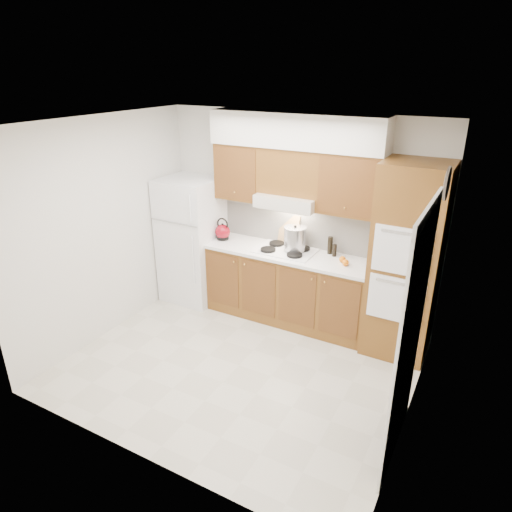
# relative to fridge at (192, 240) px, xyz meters

# --- Properties ---
(floor) EXTENTS (3.60, 3.60, 0.00)m
(floor) POSITION_rel_fridge_xyz_m (1.41, -1.14, -0.86)
(floor) COLOR beige
(floor) RESTS_ON ground
(ceiling) EXTENTS (3.60, 3.60, 0.00)m
(ceiling) POSITION_rel_fridge_xyz_m (1.41, -1.14, 1.74)
(ceiling) COLOR white
(ceiling) RESTS_ON wall_back
(wall_back) EXTENTS (3.60, 0.02, 2.60)m
(wall_back) POSITION_rel_fridge_xyz_m (1.41, 0.36, 0.44)
(wall_back) COLOR silver
(wall_back) RESTS_ON floor
(wall_left) EXTENTS (0.02, 3.00, 2.60)m
(wall_left) POSITION_rel_fridge_xyz_m (-0.40, -1.14, 0.44)
(wall_left) COLOR silver
(wall_left) RESTS_ON floor
(wall_right) EXTENTS (0.02, 3.00, 2.60)m
(wall_right) POSITION_rel_fridge_xyz_m (3.21, -1.14, 0.44)
(wall_right) COLOR silver
(wall_right) RESTS_ON floor
(fridge) EXTENTS (0.75, 0.72, 1.72)m
(fridge) POSITION_rel_fridge_xyz_m (0.00, 0.00, 0.00)
(fridge) COLOR white
(fridge) RESTS_ON floor
(base_cabinets) EXTENTS (2.11, 0.60, 0.90)m
(base_cabinets) POSITION_rel_fridge_xyz_m (1.43, 0.06, -0.41)
(base_cabinets) COLOR brown
(base_cabinets) RESTS_ON floor
(countertop) EXTENTS (2.13, 0.62, 0.04)m
(countertop) POSITION_rel_fridge_xyz_m (1.43, 0.05, 0.06)
(countertop) COLOR white
(countertop) RESTS_ON base_cabinets
(backsplash) EXTENTS (2.11, 0.03, 0.56)m
(backsplash) POSITION_rel_fridge_xyz_m (1.43, 0.34, 0.36)
(backsplash) COLOR white
(backsplash) RESTS_ON countertop
(oven_cabinet) EXTENTS (0.70, 0.65, 2.20)m
(oven_cabinet) POSITION_rel_fridge_xyz_m (2.85, 0.03, 0.24)
(oven_cabinet) COLOR brown
(oven_cabinet) RESTS_ON floor
(upper_cab_left) EXTENTS (0.63, 0.33, 0.70)m
(upper_cab_left) POSITION_rel_fridge_xyz_m (0.69, 0.19, 0.99)
(upper_cab_left) COLOR brown
(upper_cab_left) RESTS_ON wall_back
(upper_cab_right) EXTENTS (0.73, 0.33, 0.70)m
(upper_cab_right) POSITION_rel_fridge_xyz_m (2.12, 0.19, 0.99)
(upper_cab_right) COLOR brown
(upper_cab_right) RESTS_ON wall_back
(range_hood) EXTENTS (0.75, 0.45, 0.15)m
(range_hood) POSITION_rel_fridge_xyz_m (1.38, 0.13, 0.71)
(range_hood) COLOR silver
(range_hood) RESTS_ON wall_back
(upper_cab_over_hood) EXTENTS (0.75, 0.33, 0.55)m
(upper_cab_over_hood) POSITION_rel_fridge_xyz_m (1.38, 0.19, 1.06)
(upper_cab_over_hood) COLOR brown
(upper_cab_over_hood) RESTS_ON range_hood
(soffit) EXTENTS (2.13, 0.36, 0.40)m
(soffit) POSITION_rel_fridge_xyz_m (1.43, 0.18, 1.54)
(soffit) COLOR silver
(soffit) RESTS_ON wall_back
(cooktop) EXTENTS (0.74, 0.50, 0.01)m
(cooktop) POSITION_rel_fridge_xyz_m (1.38, 0.07, 0.09)
(cooktop) COLOR white
(cooktop) RESTS_ON countertop
(doorway) EXTENTS (0.02, 0.90, 2.10)m
(doorway) POSITION_rel_fridge_xyz_m (3.19, -1.49, 0.19)
(doorway) COLOR black
(doorway) RESTS_ON floor
(wall_clock) EXTENTS (0.02, 0.30, 0.30)m
(wall_clock) POSITION_rel_fridge_xyz_m (3.19, -0.59, 1.29)
(wall_clock) COLOR #3F3833
(wall_clock) RESTS_ON wall_right
(kettle) EXTENTS (0.24, 0.24, 0.20)m
(kettle) POSITION_rel_fridge_xyz_m (0.48, 0.04, 0.19)
(kettle) COLOR maroon
(kettle) RESTS_ON countertop
(cutting_board) EXTENTS (0.31, 0.16, 0.39)m
(cutting_board) POSITION_rel_fridge_xyz_m (1.31, 0.31, 0.28)
(cutting_board) COLOR tan
(cutting_board) RESTS_ON countertop
(stock_pot) EXTENTS (0.32, 0.32, 0.28)m
(stock_pot) POSITION_rel_fridge_xyz_m (1.49, 0.11, 0.25)
(stock_pot) COLOR #AAAAAE
(stock_pot) RESTS_ON cooktop
(condiment_a) EXTENTS (0.07, 0.07, 0.22)m
(condiment_a) POSITION_rel_fridge_xyz_m (1.90, 0.26, 0.19)
(condiment_a) COLOR black
(condiment_a) RESTS_ON countertop
(condiment_b) EXTENTS (0.06, 0.06, 0.16)m
(condiment_b) POSITION_rel_fridge_xyz_m (1.90, 0.27, 0.16)
(condiment_b) COLOR black
(condiment_b) RESTS_ON countertop
(condiment_c) EXTENTS (0.06, 0.06, 0.15)m
(condiment_c) POSITION_rel_fridge_xyz_m (1.97, 0.20, 0.15)
(condiment_c) COLOR black
(condiment_c) RESTS_ON countertop
(orange_near) EXTENTS (0.09, 0.09, 0.08)m
(orange_near) POSITION_rel_fridge_xyz_m (2.19, -0.01, 0.12)
(orange_near) COLOR orange
(orange_near) RESTS_ON countertop
(orange_far) EXTENTS (0.09, 0.09, 0.08)m
(orange_far) POSITION_rel_fridge_xyz_m (2.12, 0.06, 0.12)
(orange_far) COLOR orange
(orange_far) RESTS_ON countertop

